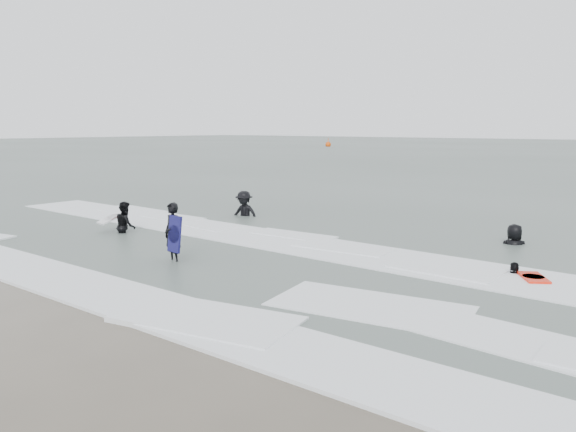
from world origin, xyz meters
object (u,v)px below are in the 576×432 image
Objects in this scene: surfer_wading at (126,234)px; buoy at (328,144)px; surfer_right_far at (514,246)px; surfer_centre at (174,263)px; surfer_right_near at (515,276)px; surfer_breaker at (244,217)px.

surfer_wading is 83.12m from buoy.
surfer_right_far is at bearing -120.13° from surfer_wading.
buoy reaches higher than surfer_right_far.
surfer_right_far reaches higher than surfer_wading.
surfer_centre is at bearing 20.46° from surfer_right_far.
surfer_right_near is 87.66m from buoy.
buoy is (-53.80, 69.21, 0.42)m from surfer_right_near.
buoy reaches higher than surfer_centre.
surfer_wading is 12.39m from surfer_right_near.
surfer_wading is 1.10× the size of surfer_right_near.
surfer_breaker is at bearing -23.81° from surfer_right_far.
surfer_breaker is 79.18m from buoy.
buoy reaches higher than surfer_wading.
surfer_centre is 8.74m from surfer_right_near.
surfer_right_far is at bearing -51.24° from buoy.
surfer_right_near is 0.91× the size of buoy.
surfer_right_far reaches higher than surfer_right_near.
surfer_centre is at bearing 7.70° from surfer_right_near.
surfer_breaker is (-3.76, 6.75, 0.00)m from surfer_centre.
surfer_wading is 12.64m from surfer_right_far.
buoy reaches higher than surfer_right_near.
surfer_right_near is at bearing 39.86° from surfer_centre.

